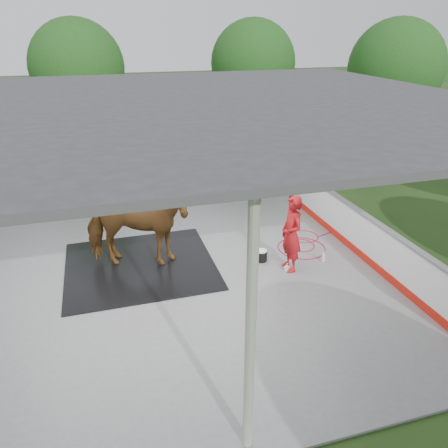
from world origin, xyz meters
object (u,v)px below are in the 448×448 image
object	(u,v)px
horse	(137,225)
wash_bucket	(261,255)
handler	(292,234)
dasher_board	(356,232)

from	to	relation	value
horse	wash_bucket	distance (m)	3.15
horse	handler	xyz separation A→B (m)	(3.45, -1.17, -0.16)
horse	handler	size ratio (longest dim) A/B	1.35
dasher_board	horse	distance (m)	5.56
dasher_board	wash_bucket	distance (m)	2.57
wash_bucket	handler	bearing A→B (deg)	-48.40
horse	wash_bucket	world-z (taller)	horse
horse	wash_bucket	xyz separation A→B (m)	(2.94, -0.59, -0.95)
dasher_board	handler	distance (m)	2.10
horse	wash_bucket	size ratio (longest dim) A/B	8.40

